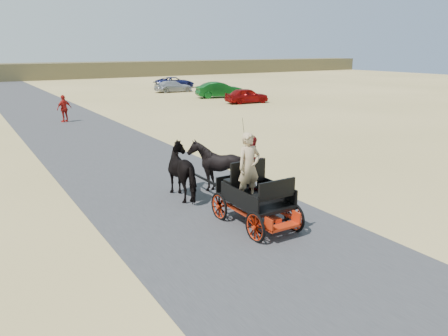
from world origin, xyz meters
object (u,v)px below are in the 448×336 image
carriage (255,212)px  car_d (175,82)px  car_a (247,96)px  car_b (220,90)px  pedestrian (64,109)px  horse_right (216,166)px  car_c (173,86)px  horse_left (186,171)px

carriage → car_d: 42.43m
car_a → car_b: car_b is taller
pedestrian → horse_right: bearing=72.8°
horse_right → car_d: size_ratio=0.37×
carriage → horse_right: (0.55, 3.00, 0.49)m
carriage → car_c: car_c is taller
car_b → car_d: bearing=8.8°
car_a → car_d: 17.00m
car_c → car_b: bearing=-165.2°
carriage → horse_left: 3.09m
horse_left → pedestrian: pedestrian is taller
car_c → car_d: 5.33m
horse_left → car_d: bearing=-115.0°
car_a → car_c: (-1.17, 12.22, -0.04)m
car_d → horse_left: bearing=166.9°
car_a → car_b: (0.25, 4.93, 0.09)m
horse_right → car_a: (14.45, 19.22, -0.21)m
horse_left → car_a: size_ratio=0.53×
horse_right → pedestrian: bearing=-86.4°
carriage → car_d: size_ratio=0.52×
carriage → horse_left: horse_left is taller
carriage → pedestrian: size_ratio=1.39×
horse_right → pedestrian: pedestrian is taller
horse_left → horse_right: 1.10m
horse_left → horse_right: size_ratio=1.18×
horse_left → car_b: horse_left is taller
horse_right → car_b: (14.70, 24.15, -0.11)m
car_c → car_d: size_ratio=0.90×
horse_right → car_d: (15.73, 36.18, -0.21)m
pedestrian → car_a: bearing=166.8°
car_b → carriage: bearing=164.4°
carriage → horse_left: (-0.55, 3.00, 0.49)m
horse_right → pedestrian: 17.17m
carriage → horse_right: size_ratio=1.41×
horse_left → car_d: horse_left is taller
car_a → car_b: 4.93m
horse_left → car_c: horse_left is taller
carriage → horse_left: size_ratio=1.20×
car_a → horse_left: bearing=146.4°
carriage → horse_right: 3.09m
car_a → car_b: bearing=2.4°
carriage → car_c: bearing=68.1°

